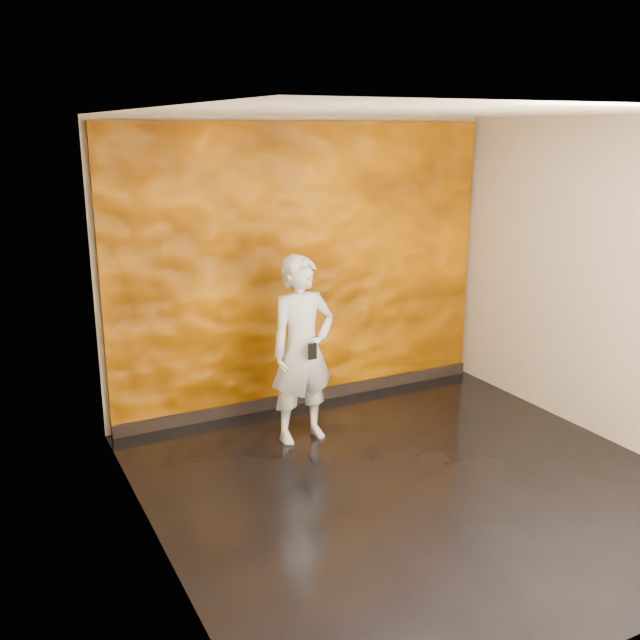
{
  "coord_description": "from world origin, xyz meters",
  "views": [
    {
      "loc": [
        -2.96,
        -4.17,
        2.7
      ],
      "look_at": [
        -0.39,
        0.87,
        1.16
      ],
      "focal_mm": 40.0,
      "sensor_mm": 36.0,
      "label": 1
    }
  ],
  "objects": [
    {
      "name": "man",
      "position": [
        -0.42,
        1.16,
        0.83
      ],
      "size": [
        0.63,
        0.43,
        1.66
      ],
      "primitive_type": "imported",
      "rotation": [
        0.0,
        0.0,
        0.05
      ],
      "color": "#91969F",
      "rests_on": "ground"
    },
    {
      "name": "phone",
      "position": [
        -0.43,
        0.94,
        0.88
      ],
      "size": [
        0.08,
        0.02,
        0.14
      ],
      "primitive_type": "cube",
      "rotation": [
        0.0,
        0.0,
        0.0
      ],
      "color": "black",
      "rests_on": "man"
    },
    {
      "name": "room",
      "position": [
        0.0,
        0.0,
        1.4
      ],
      "size": [
        4.02,
        4.02,
        2.81
      ],
      "color": "black",
      "rests_on": "ground"
    },
    {
      "name": "feature_wall",
      "position": [
        0.0,
        1.96,
        1.38
      ],
      "size": [
        3.9,
        0.06,
        2.75
      ],
      "primitive_type": "cube",
      "color": "#D57500",
      "rests_on": "ground"
    },
    {
      "name": "baseboard",
      "position": [
        0.0,
        1.92,
        0.06
      ],
      "size": [
        3.9,
        0.04,
        0.12
      ],
      "primitive_type": "cube",
      "color": "black",
      "rests_on": "ground"
    }
  ]
}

